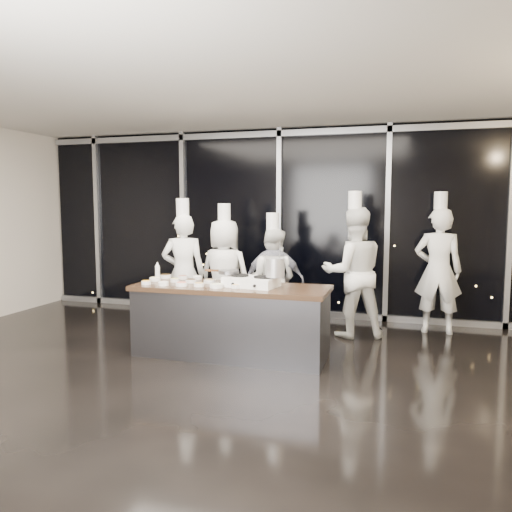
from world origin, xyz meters
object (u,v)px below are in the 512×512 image
at_px(stock_pot, 275,268).
at_px(chef_center, 272,279).
at_px(guest, 274,281).
at_px(chef_side, 438,270).
at_px(stove, 251,281).
at_px(demo_counter, 231,320).
at_px(frying_pan, 228,272).
at_px(chef_right, 353,272).
at_px(chef_left, 225,274).
at_px(chef_far_left, 184,272).

relative_size(stock_pot, chef_center, 0.13).
height_order(guest, chef_side, chef_side).
height_order(stove, chef_center, chef_center).
bearing_deg(stock_pot, guest, 105.00).
xyz_separation_m(chef_center, guest, (0.04, -0.03, -0.02)).
bearing_deg(demo_counter, frying_pan, 128.56).
xyz_separation_m(stock_pot, chef_side, (1.98, 1.99, -0.20)).
xyz_separation_m(frying_pan, chef_side, (2.63, 1.88, -0.11)).
height_order(stove, chef_right, chef_right).
bearing_deg(chef_left, frying_pan, 117.93).
height_order(chef_left, chef_side, chef_side).
height_order(demo_counter, guest, guest).
xyz_separation_m(chef_left, chef_side, (3.09, 0.75, 0.09)).
distance_m(frying_pan, guest, 1.32).
height_order(chef_far_left, guest, chef_far_left).
relative_size(chef_far_left, chef_right, 0.95).
xyz_separation_m(demo_counter, chef_right, (1.38, 1.39, 0.49)).
bearing_deg(chef_far_left, chef_left, -174.93).
distance_m(chef_center, chef_side, 2.46).
relative_size(stove, stock_pot, 3.06).
height_order(demo_counter, chef_side, chef_side).
relative_size(frying_pan, chef_center, 0.26).
distance_m(demo_counter, guest, 1.39).
bearing_deg(chef_side, chef_center, 13.27).
height_order(stock_pot, guest, guest).
xyz_separation_m(frying_pan, chef_left, (-0.47, 1.13, -0.20)).
distance_m(demo_counter, chef_right, 2.02).
bearing_deg(chef_center, chef_far_left, 25.29).
bearing_deg(frying_pan, stock_pot, -0.14).
bearing_deg(guest, demo_counter, 65.56).
height_order(chef_center, chef_side, chef_side).
bearing_deg(demo_counter, chef_side, 37.37).
bearing_deg(chef_center, chef_left, 19.05).
xyz_separation_m(chef_far_left, chef_right, (2.47, 0.45, 0.04)).
relative_size(frying_pan, chef_left, 0.24).
distance_m(chef_far_left, chef_side, 3.79).
height_order(frying_pan, chef_right, chef_right).
bearing_deg(chef_far_left, chef_center, 177.70).
bearing_deg(chef_right, chef_center, -18.13).
distance_m(demo_counter, chef_far_left, 1.50).
bearing_deg(stock_pot, chef_right, 60.70).
distance_m(stove, chef_far_left, 1.64).
bearing_deg(chef_center, stock_pot, 112.78).
xyz_separation_m(stove, chef_far_left, (-1.35, 0.94, -0.06)).
xyz_separation_m(stove, chef_left, (-0.80, 1.21, -0.10)).
bearing_deg(stock_pot, frying_pan, 170.34).
distance_m(chef_far_left, chef_left, 0.62).
bearing_deg(stock_pot, demo_counter, 176.73).
xyz_separation_m(stock_pot, chef_far_left, (-1.67, 0.97, -0.25)).
height_order(stove, frying_pan, frying_pan).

